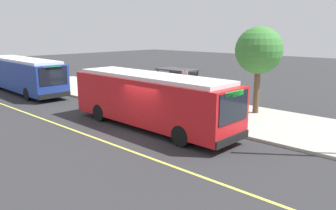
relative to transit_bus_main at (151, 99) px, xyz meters
name	(u,v)px	position (x,y,z in m)	size (l,w,h in m)	color
ground_plane	(145,134)	(0.61, -1.01, -1.62)	(120.00, 120.00, 0.00)	#2B2B2D
sidewalk_curb	(213,112)	(0.61, 4.99, -1.54)	(44.00, 6.40, 0.15)	#A8A399
lane_stripe_center	(111,144)	(0.61, -3.21, -1.61)	(36.00, 0.14, 0.01)	#E0D64C
transit_bus_main	(151,99)	(0.00, 0.00, 0.00)	(10.68, 2.79, 2.95)	red
transit_bus_second	(23,74)	(-15.81, 0.06, 0.00)	(11.77, 3.13, 2.95)	navy
bus_shelter	(177,78)	(-2.81, 5.33, 0.30)	(2.90, 1.60, 2.48)	#333338
waiting_bench	(179,97)	(-2.59, 5.34, -0.98)	(1.60, 0.48, 0.95)	brown
route_sign_post	(185,87)	(0.15, 2.69, 0.34)	(0.44, 0.08, 2.80)	#333338
pedestrian_commuter	(154,91)	(-3.48, 3.66, -0.50)	(0.24, 0.40, 1.69)	#282D47
street_tree_near_shelter	(259,51)	(2.84, 6.48, 2.41)	(2.88, 2.88, 5.36)	brown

